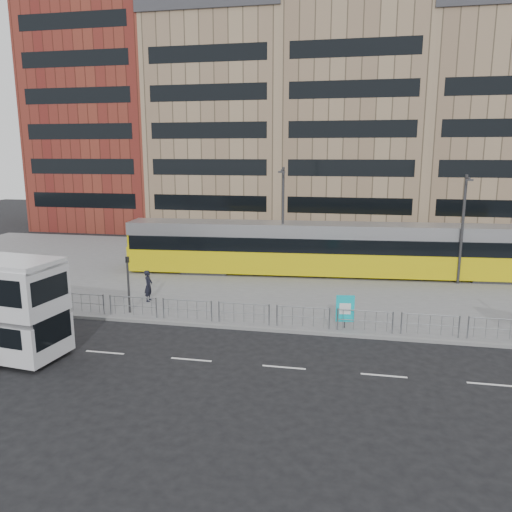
% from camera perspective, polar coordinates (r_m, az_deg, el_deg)
% --- Properties ---
extents(ground, '(120.00, 120.00, 0.00)m').
position_cam_1_polar(ground, '(25.03, -0.07, -8.53)').
color(ground, black).
rests_on(ground, ground).
extents(plaza, '(64.00, 24.00, 0.15)m').
position_cam_1_polar(plaza, '(36.35, 3.64, -1.94)').
color(plaza, slate).
rests_on(plaza, ground).
extents(kerb, '(64.00, 0.25, 0.17)m').
position_cam_1_polar(kerb, '(25.05, -0.04, -8.33)').
color(kerb, gray).
rests_on(kerb, ground).
extents(building_row, '(70.40, 18.40, 31.20)m').
position_cam_1_polar(building_row, '(57.52, 8.48, 15.88)').
color(building_row, maroon).
rests_on(building_row, ground).
extents(pedestrian_barrier, '(32.07, 0.07, 1.10)m').
position_cam_1_polar(pedestrian_barrier, '(24.89, 4.71, -6.30)').
color(pedestrian_barrier, gray).
rests_on(pedestrian_barrier, plaza).
extents(road_markings, '(62.00, 0.12, 0.01)m').
position_cam_1_polar(road_markings, '(21.22, 0.48, -12.38)').
color(road_markings, white).
rests_on(road_markings, ground).
extents(tram, '(31.12, 5.27, 3.65)m').
position_cam_1_polar(tram, '(35.60, 10.22, 0.74)').
color(tram, '#CFBB0B').
rests_on(tram, plaza).
extents(ad_panel, '(0.90, 0.19, 1.68)m').
position_cam_1_polar(ad_panel, '(25.01, 10.14, -5.98)').
color(ad_panel, '#2D2D30').
rests_on(ad_panel, plaza).
extents(pedestrian, '(0.48, 0.69, 1.84)m').
position_cam_1_polar(pedestrian, '(29.73, -12.19, -3.34)').
color(pedestrian, black).
rests_on(pedestrian, plaza).
extents(traffic_light_west, '(0.20, 0.23, 3.10)m').
position_cam_1_polar(traffic_light_west, '(27.59, -14.42, -2.35)').
color(traffic_light_west, '#2D2D30').
rests_on(traffic_light_west, plaza).
extents(lamp_post_west, '(0.45, 1.04, 7.54)m').
position_cam_1_polar(lamp_post_west, '(34.72, 3.08, 4.50)').
color(lamp_post_west, '#2D2D30').
rests_on(lamp_post_west, plaza).
extents(lamp_post_east, '(0.45, 1.04, 7.15)m').
position_cam_1_polar(lamp_post_east, '(34.93, 22.56, 3.32)').
color(lamp_post_east, '#2D2D30').
rests_on(lamp_post_east, plaza).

